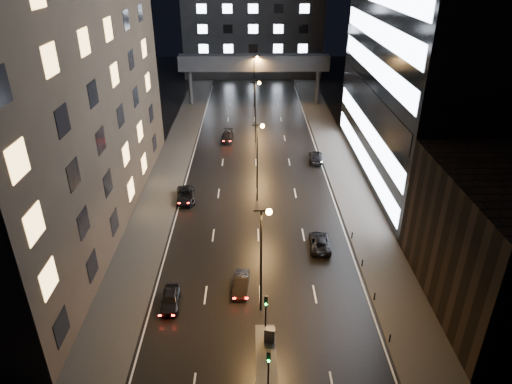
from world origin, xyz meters
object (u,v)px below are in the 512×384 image
at_px(car_away_a, 170,299).
at_px(car_toward_a, 320,242).
at_px(utility_cabinet, 270,335).
at_px(car_toward_b, 316,157).
at_px(car_away_c, 186,195).
at_px(car_away_d, 227,137).
at_px(car_away_b, 241,284).

distance_m(car_away_a, car_toward_a, 16.90).
bearing_deg(utility_cabinet, car_toward_b, 88.11).
height_order(car_away_c, car_toward_b, car_toward_b).
distance_m(car_away_c, car_toward_b, 21.71).
height_order(car_away_c, car_away_d, car_away_d).
distance_m(car_away_d, car_toward_a, 33.40).
relative_size(car_toward_a, utility_cabinet, 3.56).
bearing_deg(utility_cabinet, car_away_b, 121.23).
relative_size(car_away_a, car_away_b, 0.99).
bearing_deg(car_toward_a, car_away_b, 42.33).
relative_size(car_away_c, car_away_d, 1.04).
bearing_deg(car_away_c, car_away_a, -94.12).
relative_size(car_away_d, car_toward_a, 1.02).
distance_m(car_toward_b, utility_cabinet, 37.12).
height_order(car_toward_a, utility_cabinet, utility_cabinet).
distance_m(car_away_d, utility_cabinet, 45.12).
xyz_separation_m(car_away_b, car_away_c, (-7.23, 17.46, 0.04)).
height_order(car_toward_a, car_toward_b, car_toward_b).
bearing_deg(car_away_c, utility_cabinet, -75.30).
relative_size(car_away_b, car_away_c, 0.79).
bearing_deg(car_away_b, car_away_d, 98.58).
height_order(car_away_a, car_toward_a, car_away_a).
distance_m(car_away_c, car_toward_a, 18.80).
bearing_deg(car_away_c, car_away_b, -74.66).
xyz_separation_m(car_away_d, car_toward_a, (11.08, -31.51, -0.04)).
distance_m(car_away_b, car_away_c, 18.90).
relative_size(car_away_d, utility_cabinet, 3.64).
xyz_separation_m(car_away_d, utility_cabinet, (5.26, -44.81, 0.11)).
height_order(car_away_d, utility_cabinet, utility_cabinet).
bearing_deg(car_away_a, car_away_d, 82.18).
bearing_deg(car_away_b, car_toward_a, 43.70).
bearing_deg(car_toward_b, car_away_a, 67.08).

